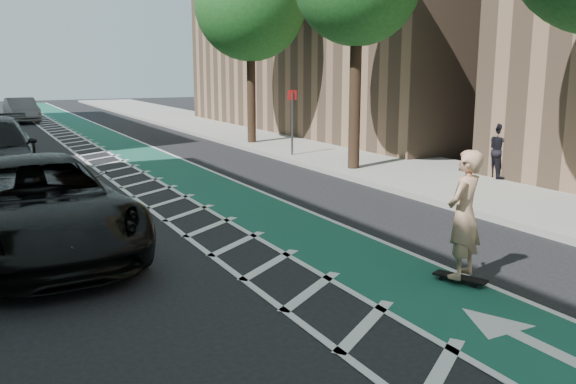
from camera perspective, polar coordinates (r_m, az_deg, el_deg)
ground at (r=8.56m, az=-6.71°, el=-10.87°), size 120.00×120.00×0.00m
bike_lane at (r=18.64m, az=-9.23°, el=1.35°), size 2.00×90.00×0.01m
buffer_strip at (r=18.23m, az=-13.70°, el=0.94°), size 1.40×90.00×0.01m
sidewalk_right at (r=21.55m, az=7.38°, el=2.96°), size 5.00×90.00×0.15m
curb_right at (r=20.25m, az=1.69°, el=2.52°), size 0.12×90.00×0.16m
tree_r_d at (r=25.86m, az=-3.36°, el=17.11°), size 4.20×4.20×7.90m
sign_post at (r=22.10m, az=0.39°, el=6.60°), size 0.35×0.08×2.47m
skateboard at (r=9.81m, az=15.82°, el=-7.73°), size 0.53×0.85×0.11m
skateboarder at (r=9.54m, az=16.14°, el=-2.03°), size 0.84×0.71×1.96m
suv_near at (r=11.70m, az=-22.42°, el=-1.19°), size 3.16×6.28×1.71m
car_grey at (r=40.71m, az=-23.69°, el=7.03°), size 1.86×4.58×1.48m
pedestrian at (r=18.46m, az=19.26°, el=3.70°), size 0.85×0.94×1.58m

